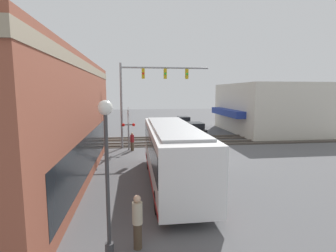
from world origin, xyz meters
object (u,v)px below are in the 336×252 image
at_px(crossing_signal, 128,125).
at_px(parked_car_white, 183,121).
at_px(pedestrian_by_lamp, 137,221).
at_px(city_bus, 172,152).
at_px(streetlamp, 107,167).
at_px(parked_car_black, 196,129).
at_px(pedestrian_at_crossing, 132,142).

relative_size(crossing_signal, parked_car_white, 0.88).
bearing_deg(pedestrian_by_lamp, parked_car_white, -13.40).
height_order(city_bus, streetlamp, streetlamp).
distance_m(crossing_signal, parked_car_white, 18.09).
xyz_separation_m(streetlamp, parked_car_white, (31.60, -8.32, -2.28)).
xyz_separation_m(city_bus, streetlamp, (-6.35, 2.92, 1.10)).
height_order(streetlamp, parked_car_white, streetlamp).
height_order(city_bus, pedestrian_by_lamp, city_bus).
xyz_separation_m(city_bus, crossing_signal, (9.12, 2.62, 0.44)).
bearing_deg(city_bus, streetlamp, 155.29).
relative_size(parked_car_black, pedestrian_at_crossing, 2.72).
relative_size(streetlamp, pedestrian_by_lamp, 2.67).
relative_size(streetlamp, pedestrian_at_crossing, 3.05).
bearing_deg(parked_car_white, pedestrian_by_lamp, 166.60).
relative_size(parked_car_white, pedestrian_by_lamp, 2.32).
bearing_deg(pedestrian_at_crossing, crossing_signal, 57.21).
xyz_separation_m(parked_car_white, pedestrian_by_lamp, (-31.21, 7.44, 0.28)).
distance_m(city_bus, crossing_signal, 9.50).
relative_size(parked_car_black, parked_car_white, 1.03).
distance_m(streetlamp, pedestrian_at_crossing, 15.44).
distance_m(parked_car_black, pedestrian_by_lamp, 24.30).
bearing_deg(parked_car_black, parked_car_white, 0.00).
bearing_deg(streetlamp, parked_car_white, -14.75).
height_order(city_bus, pedestrian_at_crossing, city_bus).
bearing_deg(streetlamp, city_bus, -24.71).
xyz_separation_m(city_bus, parked_car_white, (25.25, -5.40, -1.18)).
distance_m(parked_car_black, parked_car_white, 8.08).
height_order(streetlamp, pedestrian_at_crossing, streetlamp).
bearing_deg(parked_car_white, crossing_signal, 153.58).
distance_m(streetlamp, parked_car_white, 32.76).
height_order(city_bus, parked_car_black, city_bus).
relative_size(city_bus, parked_car_white, 2.47).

